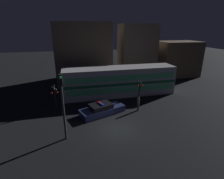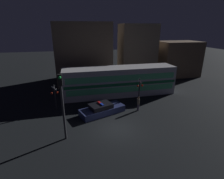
% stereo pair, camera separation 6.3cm
% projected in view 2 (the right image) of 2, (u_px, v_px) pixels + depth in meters
% --- Properties ---
extents(ground_plane, '(120.00, 120.00, 0.00)m').
position_uv_depth(ground_plane, '(117.00, 129.00, 16.24)').
color(ground_plane, black).
extents(train, '(15.18, 3.10, 3.88)m').
position_uv_depth(train, '(120.00, 81.00, 23.98)').
color(train, silver).
rests_on(train, ground_plane).
extents(police_car, '(5.22, 3.39, 1.28)m').
position_uv_depth(police_car, '(102.00, 109.00, 19.01)').
color(police_car, navy).
rests_on(police_car, ground_plane).
extents(pedestrian, '(0.28, 0.28, 1.65)m').
position_uv_depth(pedestrian, '(138.00, 104.00, 19.55)').
color(pedestrian, '#3F384C').
rests_on(pedestrian, ground_plane).
extents(crossing_signal_near, '(0.87, 0.37, 3.03)m').
position_uv_depth(crossing_signal_near, '(139.00, 88.00, 21.72)').
color(crossing_signal_near, '#2D2D33').
rests_on(crossing_signal_near, ground_plane).
extents(crossing_signal_far, '(0.87, 0.37, 2.88)m').
position_uv_depth(crossing_signal_far, '(55.00, 95.00, 19.66)').
color(crossing_signal_far, '#2D2D33').
rests_on(crossing_signal_far, ground_plane).
extents(traffic_light_corner, '(0.30, 0.46, 5.62)m').
position_uv_depth(traffic_light_corner, '(62.00, 102.00, 13.69)').
color(traffic_light_corner, '#2D2D33').
rests_on(traffic_light_corner, ground_plane).
extents(building_left, '(8.77, 6.89, 9.72)m').
position_uv_depth(building_left, '(83.00, 53.00, 29.28)').
color(building_left, brown).
rests_on(building_left, ground_plane).
extents(building_center, '(6.31, 4.18, 9.52)m').
position_uv_depth(building_center, '(137.00, 52.00, 31.60)').
color(building_center, '#726656').
rests_on(building_center, ground_plane).
extents(building_right, '(7.43, 5.21, 6.47)m').
position_uv_depth(building_right, '(178.00, 59.00, 33.57)').
color(building_right, brown).
rests_on(building_right, ground_plane).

